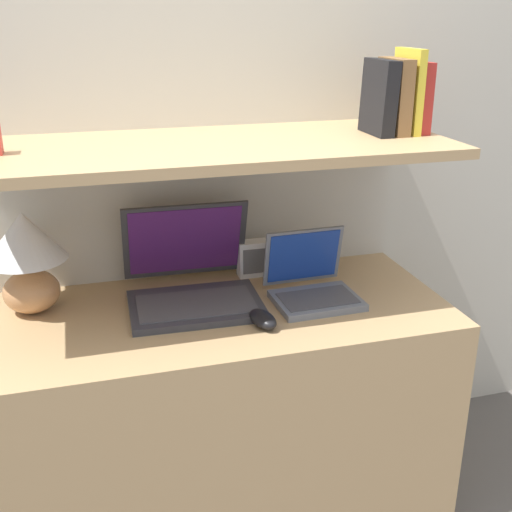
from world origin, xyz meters
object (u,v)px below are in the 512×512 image
object	(u,v)px
table_lamp	(27,253)
router_box	(253,258)
laptop_large	(192,283)
computer_mouse	(263,319)
book_red	(417,97)
book_yellow	(408,91)
book_black	(379,97)
laptop_small	(312,285)
book_brown	(394,96)

from	to	relation	value
table_lamp	router_box	world-z (taller)	table_lamp
laptop_large	computer_mouse	world-z (taller)	laptop_large
book_red	book_yellow	world-z (taller)	book_yellow
router_box	book_red	world-z (taller)	book_red
book_red	book_black	world-z (taller)	book_black
book_yellow	laptop_small	bearing A→B (deg)	-166.72
laptop_large	computer_mouse	size ratio (longest dim) A/B	3.18
laptop_small	table_lamp	bearing A→B (deg)	169.95
computer_mouse	book_black	world-z (taller)	book_black
laptop_large	book_black	size ratio (longest dim) A/B	1.85
table_lamp	laptop_large	distance (m)	0.46
laptop_large	book_red	world-z (taller)	book_red
computer_mouse	book_brown	world-z (taller)	book_brown
laptop_small	computer_mouse	world-z (taller)	laptop_small
book_red	book_brown	world-z (taller)	book_brown
laptop_small	book_black	size ratio (longest dim) A/B	1.20
computer_mouse	book_brown	bearing A→B (deg)	24.02
laptop_large	computer_mouse	bearing A→B (deg)	-54.34
laptop_large	laptop_small	bearing A→B (deg)	-13.95
table_lamp	router_box	distance (m)	0.68
laptop_large	laptop_small	world-z (taller)	laptop_large
router_box	book_yellow	bearing A→B (deg)	-19.83
router_box	book_yellow	xyz separation A→B (m)	(0.42, -0.15, 0.52)
computer_mouse	router_box	bearing A→B (deg)	78.86
book_yellow	book_black	bearing A→B (deg)	180.00
laptop_large	book_red	xyz separation A→B (m)	(0.67, -0.01, 0.51)
laptop_small	router_box	size ratio (longest dim) A/B	2.16
book_brown	book_black	xyz separation A→B (m)	(-0.05, 0.00, -0.00)
book_brown	book_black	world-z (taller)	book_brown
book_yellow	book_brown	xyz separation A→B (m)	(-0.04, 0.00, -0.01)
book_red	book_black	distance (m)	0.12
table_lamp	laptop_small	world-z (taller)	table_lamp
book_black	book_red	bearing A→B (deg)	0.00
table_lamp	book_red	bearing A→B (deg)	-3.53
book_black	computer_mouse	bearing A→B (deg)	-153.50
laptop_large	book_yellow	bearing A→B (deg)	-1.27
laptop_small	router_box	bearing A→B (deg)	118.40
book_red	book_brown	distance (m)	0.07
table_lamp	computer_mouse	bearing A→B (deg)	-24.08
table_lamp	book_brown	bearing A→B (deg)	-3.78
table_lamp	book_red	world-z (taller)	book_red
router_box	book_black	size ratio (longest dim) A/B	0.56
laptop_large	book_brown	size ratio (longest dim) A/B	1.85
router_box	laptop_small	bearing A→B (deg)	-61.60
laptop_large	book_red	distance (m)	0.84
book_yellow	book_brown	world-z (taller)	book_yellow
computer_mouse	book_brown	xyz separation A→B (m)	(0.45, 0.20, 0.55)
table_lamp	computer_mouse	world-z (taller)	table_lamp
table_lamp	laptop_large	bearing A→B (deg)	-7.00
book_red	computer_mouse	bearing A→B (deg)	-159.05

